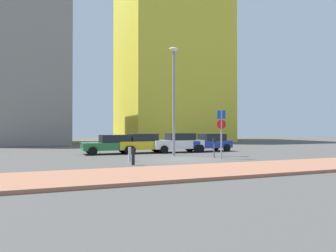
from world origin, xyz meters
TOP-DOWN VIEW (x-y plane):
  - ground_plane at (0.00, 0.00)m, footprint 120.00×120.00m
  - sidewalk_brick at (0.00, -5.67)m, footprint 40.00×4.03m
  - parked_car_green at (-3.56, 6.01)m, footprint 4.34×2.12m
  - parked_car_yellow at (-1.03, 6.05)m, footprint 4.30×2.15m
  - parked_car_white at (1.92, 5.68)m, footprint 4.29×2.09m
  - parked_car_blue at (4.91, 5.69)m, footprint 4.03×2.13m
  - parking_sign_post at (2.28, -0.62)m, footprint 0.59×0.16m
  - parking_meter at (2.33, 0.41)m, footprint 0.18×0.14m
  - street_lamp at (0.41, 2.88)m, footprint 0.70×0.36m
  - traffic_bollard_near at (-3.85, -1.79)m, footprint 0.17×0.17m
  - traffic_bollard_mid at (-3.61, -0.02)m, footprint 0.17×0.17m
  - building_colorful_midrise at (10.76, 30.43)m, footprint 15.69×17.59m
  - building_under_construction at (-11.48, 27.43)m, footprint 11.74×14.45m

SIDE VIEW (x-z plane):
  - ground_plane at x=0.00m, z-range 0.00..0.00m
  - sidewalk_brick at x=0.00m, z-range 0.00..0.14m
  - traffic_bollard_mid at x=-3.61m, z-range 0.00..0.87m
  - traffic_bollard_near at x=-3.85m, z-range 0.00..0.91m
  - parked_car_green at x=-3.56m, z-range 0.03..1.52m
  - parked_car_blue at x=4.91m, z-range 0.02..1.56m
  - parked_car_yellow at x=-1.03m, z-range 0.03..1.58m
  - parked_car_white at x=1.92m, z-range 0.03..1.62m
  - parking_meter at x=2.33m, z-range 0.20..1.49m
  - parking_sign_post at x=2.28m, z-range 0.41..3.58m
  - street_lamp at x=0.41m, z-range 0.64..8.57m
  - building_under_construction at x=-11.48m, z-range 0.00..19.28m
  - building_colorful_midrise at x=10.76m, z-range 0.00..26.79m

